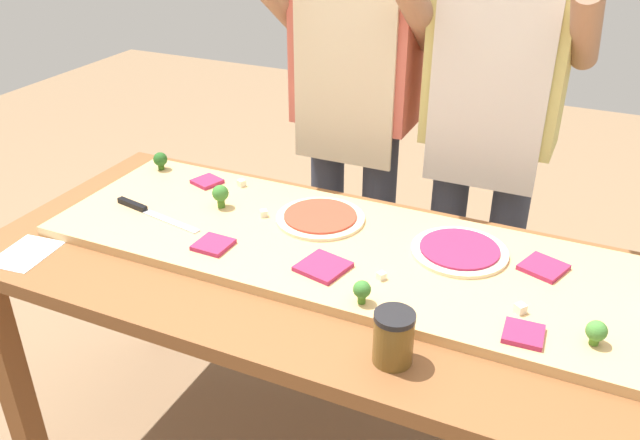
{
  "coord_description": "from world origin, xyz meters",
  "views": [
    {
      "loc": [
        0.55,
        -1.29,
        1.67
      ],
      "look_at": [
        -0.08,
        0.08,
        0.85
      ],
      "focal_mm": 36.84,
      "sensor_mm": 36.0,
      "label": 1
    }
  ],
  "objects_px": {
    "cook_left": "(354,94)",
    "pizza_slice_far_right": "(213,245)",
    "pizza_slice_near_right": "(323,267)",
    "pizza_slice_near_left": "(523,334)",
    "broccoli_floret_front_right": "(220,194)",
    "broccoli_floret_back_right": "(596,331)",
    "cook_right": "(491,113)",
    "pizza_slice_center": "(207,181)",
    "cheese_crumble_d": "(264,213)",
    "sauce_jar": "(393,338)",
    "pizza_whole_tomato_red": "(320,218)",
    "cheese_crumble_b": "(520,309)",
    "chefs_knife": "(146,210)",
    "cheese_crumble_c": "(241,183)",
    "pizza_whole_beet_magenta": "(459,251)",
    "broccoli_floret_front_left": "(362,290)",
    "prep_table": "(334,297)",
    "pizza_slice_far_left": "(543,267)",
    "broccoli_floret_back_left": "(160,160)",
    "recipe_note": "(26,253)",
    "cheese_crumble_a": "(381,276)"
  },
  "relations": [
    {
      "from": "cook_left",
      "to": "pizza_slice_far_right",
      "type": "bearing_deg",
      "value": -96.36
    },
    {
      "from": "pizza_slice_near_right",
      "to": "pizza_slice_near_left",
      "type": "relative_size",
      "value": 1.33
    },
    {
      "from": "broccoli_floret_front_right",
      "to": "broccoli_floret_back_right",
      "type": "relative_size",
      "value": 1.24
    },
    {
      "from": "broccoli_floret_back_right",
      "to": "cook_left",
      "type": "xyz_separation_m",
      "value": [
        -0.85,
        0.76,
        0.17
      ]
    },
    {
      "from": "cook_right",
      "to": "pizza_slice_center",
      "type": "bearing_deg",
      "value": -150.22
    },
    {
      "from": "cheese_crumble_d",
      "to": "sauce_jar",
      "type": "distance_m",
      "value": 0.66
    },
    {
      "from": "pizza_slice_far_right",
      "to": "sauce_jar",
      "type": "bearing_deg",
      "value": -19.44
    },
    {
      "from": "pizza_whole_tomato_red",
      "to": "cheese_crumble_b",
      "type": "xyz_separation_m",
      "value": [
        0.58,
        -0.21,
        0.0
      ]
    },
    {
      "from": "chefs_knife",
      "to": "cheese_crumble_d",
      "type": "relative_size",
      "value": 16.66
    },
    {
      "from": "cook_right",
      "to": "pizza_slice_near_right",
      "type": "bearing_deg",
      "value": -107.65
    },
    {
      "from": "cheese_crumble_c",
      "to": "cheese_crumble_d",
      "type": "distance_m",
      "value": 0.21
    },
    {
      "from": "pizza_slice_far_right",
      "to": "pizza_slice_near_left",
      "type": "bearing_deg",
      "value": -2.82
    },
    {
      "from": "pizza_whole_tomato_red",
      "to": "pizza_slice_near_right",
      "type": "bearing_deg",
      "value": -63.82
    },
    {
      "from": "pizza_whole_beet_magenta",
      "to": "cheese_crumble_c",
      "type": "xyz_separation_m",
      "value": [
        -0.71,
        0.11,
        0.0
      ]
    },
    {
      "from": "broccoli_floret_front_left",
      "to": "sauce_jar",
      "type": "xyz_separation_m",
      "value": [
        0.12,
        -0.13,
        -0.0
      ]
    },
    {
      "from": "prep_table",
      "to": "chefs_knife",
      "type": "height_order",
      "value": "chefs_knife"
    },
    {
      "from": "pizza_slice_far_right",
      "to": "broccoli_floret_front_left",
      "type": "xyz_separation_m",
      "value": [
        0.44,
        -0.07,
        0.03
      ]
    },
    {
      "from": "prep_table",
      "to": "pizza_whole_tomato_red",
      "type": "bearing_deg",
      "value": 124.61
    },
    {
      "from": "pizza_slice_far_left",
      "to": "broccoli_floret_front_left",
      "type": "distance_m",
      "value": 0.47
    },
    {
      "from": "broccoli_floret_back_left",
      "to": "sauce_jar",
      "type": "distance_m",
      "value": 1.12
    },
    {
      "from": "pizza_slice_near_left",
      "to": "broccoli_floret_front_right",
      "type": "relative_size",
      "value": 1.2
    },
    {
      "from": "prep_table",
      "to": "pizza_whole_tomato_red",
      "type": "relative_size",
      "value": 7.53
    },
    {
      "from": "pizza_slice_center",
      "to": "broccoli_floret_front_left",
      "type": "relative_size",
      "value": 1.35
    },
    {
      "from": "pizza_slice_far_right",
      "to": "recipe_note",
      "type": "distance_m",
      "value": 0.5
    },
    {
      "from": "broccoli_floret_back_left",
      "to": "cheese_crumble_b",
      "type": "distance_m",
      "value": 1.23
    },
    {
      "from": "broccoli_floret_front_left",
      "to": "cheese_crumble_c",
      "type": "xyz_separation_m",
      "value": [
        -0.56,
        0.41,
        -0.02
      ]
    },
    {
      "from": "pizza_slice_near_left",
      "to": "pizza_slice_center",
      "type": "relative_size",
      "value": 1.08
    },
    {
      "from": "prep_table",
      "to": "sauce_jar",
      "type": "height_order",
      "value": "sauce_jar"
    },
    {
      "from": "pizza_whole_tomato_red",
      "to": "cheese_crumble_b",
      "type": "bearing_deg",
      "value": -19.51
    },
    {
      "from": "broccoli_floret_front_right",
      "to": "cheese_crumble_d",
      "type": "relative_size",
      "value": 3.65
    },
    {
      "from": "sauce_jar",
      "to": "pizza_whole_tomato_red",
      "type": "bearing_deg",
      "value": 129.49
    },
    {
      "from": "pizza_slice_center",
      "to": "cheese_crumble_c",
      "type": "height_order",
      "value": "cheese_crumble_c"
    },
    {
      "from": "cheese_crumble_a",
      "to": "cheese_crumble_d",
      "type": "xyz_separation_m",
      "value": [
        -0.41,
        0.16,
        0.0
      ]
    },
    {
      "from": "prep_table",
      "to": "broccoli_floret_front_right",
      "type": "xyz_separation_m",
      "value": [
        -0.41,
        0.12,
        0.16
      ]
    },
    {
      "from": "broccoli_floret_front_right",
      "to": "cheese_crumble_b",
      "type": "distance_m",
      "value": 0.89
    },
    {
      "from": "pizza_slice_far_left",
      "to": "broccoli_floret_front_left",
      "type": "relative_size",
      "value": 1.69
    },
    {
      "from": "cheese_crumble_a",
      "to": "cook_left",
      "type": "xyz_separation_m",
      "value": [
        -0.36,
        0.71,
        0.19
      ]
    },
    {
      "from": "pizza_slice_near_right",
      "to": "cook_left",
      "type": "distance_m",
      "value": 0.79
    },
    {
      "from": "cheese_crumble_a",
      "to": "pizza_slice_near_right",
      "type": "bearing_deg",
      "value": -173.33
    },
    {
      "from": "broccoli_floret_back_right",
      "to": "cheese_crumble_d",
      "type": "relative_size",
      "value": 2.95
    },
    {
      "from": "chefs_knife",
      "to": "broccoli_floret_back_right",
      "type": "xyz_separation_m",
      "value": [
        1.21,
        -0.09,
        0.03
      ]
    },
    {
      "from": "broccoli_floret_back_left",
      "to": "cook_right",
      "type": "xyz_separation_m",
      "value": [
        0.96,
        0.41,
        0.17
      ]
    },
    {
      "from": "broccoli_floret_front_right",
      "to": "pizza_whole_beet_magenta",
      "type": "bearing_deg",
      "value": 2.97
    },
    {
      "from": "pizza_slice_far_right",
      "to": "cheese_crumble_b",
      "type": "bearing_deg",
      "value": 3.13
    },
    {
      "from": "broccoli_floret_front_right",
      "to": "cook_left",
      "type": "distance_m",
      "value": 0.61
    },
    {
      "from": "cook_left",
      "to": "cook_right",
      "type": "relative_size",
      "value": 1.0
    },
    {
      "from": "pizza_whole_beet_magenta",
      "to": "pizza_slice_near_right",
      "type": "xyz_separation_m",
      "value": [
        -0.29,
        -0.21,
        -0.0
      ]
    },
    {
      "from": "cheese_crumble_a",
      "to": "broccoli_floret_front_left",
      "type": "bearing_deg",
      "value": -94.04
    },
    {
      "from": "cheese_crumble_b",
      "to": "cheese_crumble_d",
      "type": "distance_m",
      "value": 0.75
    },
    {
      "from": "sauce_jar",
      "to": "cook_left",
      "type": "distance_m",
      "value": 1.08
    }
  ]
}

